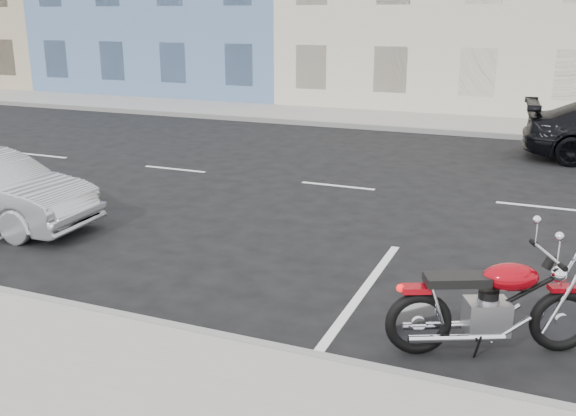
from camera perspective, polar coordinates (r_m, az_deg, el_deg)
name	(u,v)px	position (r m, az deg, el deg)	size (l,w,h in m)	color
ground	(433,196)	(13.08, 12.79, 1.06)	(120.00, 120.00, 0.00)	black
sidewalk_far	(335,117)	(22.55, 4.16, 8.11)	(80.00, 3.40, 0.15)	gray
curb_far	(318,124)	(20.96, 2.67, 7.50)	(80.00, 0.12, 0.16)	gray
motorcycle	(566,307)	(7.41, 23.51, -8.04)	(2.08, 1.11, 1.12)	black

